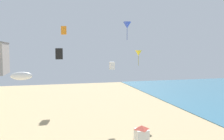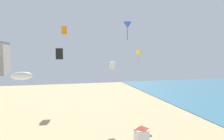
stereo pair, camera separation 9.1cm
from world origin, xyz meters
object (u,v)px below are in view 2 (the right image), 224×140
at_px(lifeguard_stand, 142,133).
at_px(kite_yellow_delta, 139,53).
at_px(kite_orange_box, 64,30).
at_px(kite_blue_delta, 127,25).
at_px(kite_white_parafoil, 22,76).
at_px(kite_black_box, 59,54).
at_px(kite_white_box, 112,66).

height_order(lifeguard_stand, kite_yellow_delta, kite_yellow_delta).
bearing_deg(kite_orange_box, lifeguard_stand, -77.45).
xyz_separation_m(kite_blue_delta, kite_white_parafoil, (-14.22, -5.86, -6.55)).
xyz_separation_m(kite_yellow_delta, kite_black_box, (-11.49, -3.03, -0.01)).
distance_m(lifeguard_stand, kite_blue_delta, 18.30).
bearing_deg(kite_black_box, kite_yellow_delta, 14.78).
xyz_separation_m(kite_blue_delta, kite_white_box, (-3.25, -3.63, -5.72)).
height_order(kite_white_parafoil, kite_orange_box, kite_orange_box).
distance_m(kite_blue_delta, kite_black_box, 11.60).
height_order(lifeguard_stand, kite_blue_delta, kite_blue_delta).
xyz_separation_m(lifeguard_stand, kite_white_box, (-0.02, 10.48, 5.46)).
distance_m(lifeguard_stand, kite_white_box, 11.82).
bearing_deg(kite_orange_box, kite_yellow_delta, -48.27).
relative_size(kite_yellow_delta, kite_white_parafoil, 0.96).
xyz_separation_m(kite_white_parafoil, kite_white_box, (10.97, 2.23, 0.83)).
height_order(kite_yellow_delta, kite_blue_delta, kite_blue_delta).
relative_size(lifeguard_stand, kite_white_box, 2.60).
bearing_deg(kite_white_box, kite_orange_box, 111.23).
distance_m(lifeguard_stand, kite_black_box, 14.05).
height_order(kite_black_box, kite_white_box, kite_black_box).
distance_m(kite_white_parafoil, kite_black_box, 5.15).
bearing_deg(kite_black_box, kite_white_parafoil, -156.49).
relative_size(kite_blue_delta, kite_white_parafoil, 1.15).
bearing_deg(kite_orange_box, kite_white_box, -68.77).
xyz_separation_m(kite_blue_delta, kite_orange_box, (-8.67, 10.32, -0.09)).
bearing_deg(kite_yellow_delta, kite_blue_delta, 144.76).
relative_size(kite_yellow_delta, kite_blue_delta, 0.84).
relative_size(kite_black_box, kite_white_box, 1.37).
relative_size(kite_blue_delta, kite_orange_box, 1.79).
relative_size(lifeguard_stand, kite_blue_delta, 0.96).
xyz_separation_m(lifeguard_stand, kite_orange_box, (-5.44, 24.43, 11.09)).
bearing_deg(kite_yellow_delta, lifeguard_stand, -109.63).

